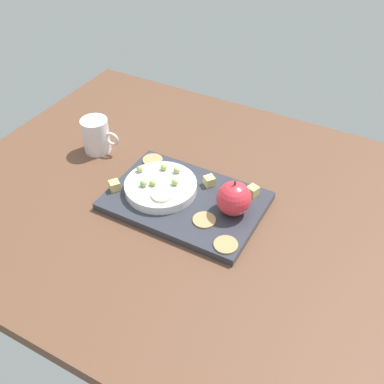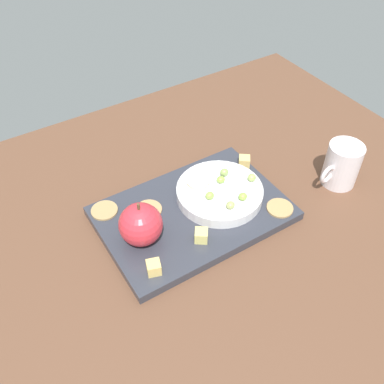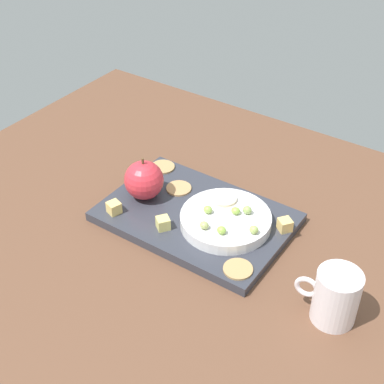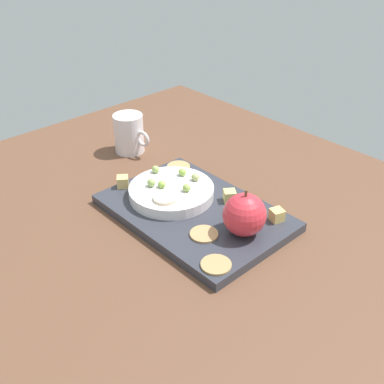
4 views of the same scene
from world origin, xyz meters
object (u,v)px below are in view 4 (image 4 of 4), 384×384
Objects in this scene: grape_2 at (151,183)px; grape_5 at (182,172)px; cracker_2 at (216,265)px; platter at (193,212)px; cheese_cube_2 at (230,196)px; cracker_1 at (179,167)px; cracker_0 at (204,234)px; apple_slice_0 at (165,198)px; apple_whole at (244,215)px; cup at (129,133)px; grape_1 at (187,188)px; cheese_cube_1 at (277,215)px; grape_4 at (156,169)px; grape_0 at (162,184)px; cheese_cube_0 at (123,182)px; serving_dish at (171,192)px; grape_3 at (195,177)px.

grape_2 is 1.00× the size of grape_5.
cracker_2 is 3.01× the size of grape_2.
cheese_cube_2 is at bearing -113.88° from platter.
cracker_1 is at bearing -31.02° from cracker_2.
apple_slice_0 is (11.14, -0.38, 2.32)cm from cracker_0.
cracker_1 is (26.19, -7.48, -3.74)cm from apple_whole.
cracker_0 is at bearing 162.48° from cup.
cheese_cube_2 is 1.35× the size of grape_1.
cheese_cube_1 is 0.49× the size of apple_slice_0.
cheese_cube_1 is 0.45× the size of cracker_1.
grape_2 is at bearing 153.80° from cup.
apple_whole is (-12.10, -1.21, 4.87)cm from platter.
grape_5 is at bearing 13.34° from cheese_cube_2.
grape_5 is (-4.73, -3.34, -0.03)cm from grape_4.
grape_0 reaches higher than platter.
apple_slice_0 reaches higher than cheese_cube_0.
cheese_cube_0 is 23.70cm from cracker_0.
cracker_2 is 3.01× the size of grape_1.
grape_2 is (8.98, 3.12, 3.94)cm from platter.
grape_4 reaches higher than cheese_cube_1.
grape_2 reaches higher than apple_slice_0.
cheese_cube_2 is (-19.01, -12.37, 0.00)cm from cheese_cube_0.
cracker_1 is at bearing -35.03° from grape_5.
grape_2 reaches higher than grape_0.
platter is 8.00cm from cheese_cube_2.
grape_0 is at bearing 123.15° from cracker_1.
platter is at bearing -30.18° from cracker_0.
serving_dish is 9.99× the size of grape_4.
grape_1 is (5.91, 6.20, 1.81)cm from cheese_cube_2.
grape_5 is (-6.08, 4.26, 2.77)cm from cracker_1.
cheese_cube_1 is 21.43cm from apple_slice_0.
cup is at bearing -17.91° from serving_dish.
serving_dish is at bearing 4.92° from apple_whole.
serving_dish is 2.62cm from grape_0.
grape_1 is (-11.30, 7.82, 2.77)cm from cracker_1.
cracker_0 is at bearing 164.71° from grape_4.
cheese_cube_0 reaches higher than platter.
cheese_cube_0 is 12.65cm from apple_slice_0.
grape_1 and grape_5 have the same top height.
platter is at bearing -30.42° from cracker_2.
cheese_cube_0 is at bearing 50.99° from grape_5.
platter is at bearing -176.63° from serving_dish.
cheese_cube_0 reaches higher than cracker_0.
grape_3 reaches higher than cheese_cube_2.
cracker_0 is 12.18cm from grape_1.
grape_4 is at bearing -4.86° from platter.
serving_dish is 21.72cm from cheese_cube_1.
cheese_cube_2 is 12.52cm from cracker_0.
cheese_cube_1 is 23.52cm from grape_0.
grape_5 is (15.78, -8.95, 2.77)cm from cracker_0.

